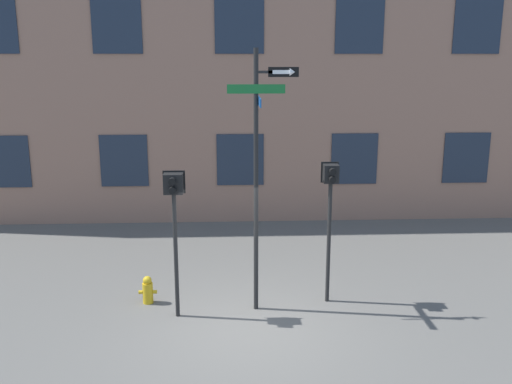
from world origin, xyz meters
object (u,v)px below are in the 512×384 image
Objects in this scene: street_sign_pole at (259,163)px; fire_hydrant at (148,290)px; pedestrian_signal_right at (330,197)px; pedestrian_signal_left at (174,204)px.

street_sign_pole is 3.53m from fire_hydrant.
pedestrian_signal_right reaches higher than fire_hydrant.
fire_hydrant is (-3.68, 0.09, -1.95)m from pedestrian_signal_right.
fire_hydrant is at bearing 135.87° from pedestrian_signal_left.
street_sign_pole is 8.79× the size of fire_hydrant.
street_sign_pole reaches higher than pedestrian_signal_right.
street_sign_pole is 1.78× the size of pedestrian_signal_left.
street_sign_pole is at bearing 9.24° from pedestrian_signal_left.
pedestrian_signal_right is (1.43, 0.29, -0.74)m from street_sign_pole.
fire_hydrant is at bearing 170.39° from street_sign_pole.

